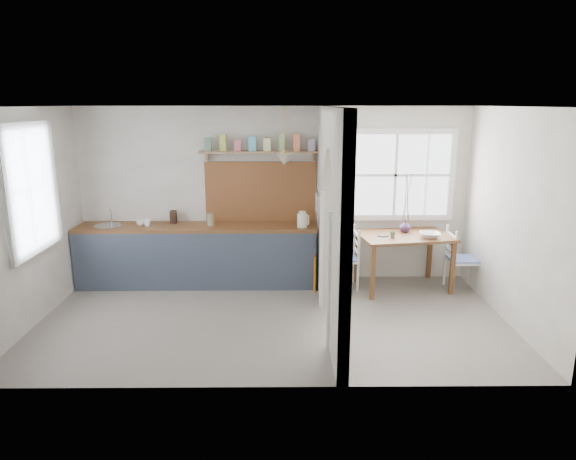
{
  "coord_description": "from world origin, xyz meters",
  "views": [
    {
      "loc": [
        0.14,
        -6.0,
        2.64
      ],
      "look_at": [
        0.2,
        0.52,
        1.02
      ],
      "focal_mm": 32.0,
      "sensor_mm": 36.0,
      "label": 1
    }
  ],
  "objects_px": {
    "chair_right": "(463,259)",
    "vase": "(405,226)",
    "dining_table": "(403,261)",
    "chair_left": "(343,258)",
    "kettle": "(302,219)"
  },
  "relations": [
    {
      "from": "dining_table",
      "to": "chair_right",
      "type": "height_order",
      "value": "chair_right"
    },
    {
      "from": "chair_left",
      "to": "kettle",
      "type": "distance_m",
      "value": 0.82
    },
    {
      "from": "chair_left",
      "to": "vase",
      "type": "bearing_deg",
      "value": 95.57
    },
    {
      "from": "chair_right",
      "to": "vase",
      "type": "relative_size",
      "value": 5.32
    },
    {
      "from": "dining_table",
      "to": "vase",
      "type": "bearing_deg",
      "value": 67.54
    },
    {
      "from": "dining_table",
      "to": "chair_right",
      "type": "distance_m",
      "value": 0.85
    },
    {
      "from": "dining_table",
      "to": "kettle",
      "type": "height_order",
      "value": "kettle"
    },
    {
      "from": "vase",
      "to": "dining_table",
      "type": "bearing_deg",
      "value": -103.25
    },
    {
      "from": "dining_table",
      "to": "chair_right",
      "type": "bearing_deg",
      "value": -13.64
    },
    {
      "from": "dining_table",
      "to": "chair_left",
      "type": "distance_m",
      "value": 0.87
    },
    {
      "from": "chair_left",
      "to": "chair_right",
      "type": "bearing_deg",
      "value": 83.79
    },
    {
      "from": "chair_right",
      "to": "vase",
      "type": "distance_m",
      "value": 0.95
    },
    {
      "from": "dining_table",
      "to": "vase",
      "type": "height_order",
      "value": "vase"
    },
    {
      "from": "chair_right",
      "to": "vase",
      "type": "bearing_deg",
      "value": 73.1
    },
    {
      "from": "chair_right",
      "to": "kettle",
      "type": "xyz_separation_m",
      "value": [
        -2.32,
        0.14,
        0.56
      ]
    }
  ]
}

